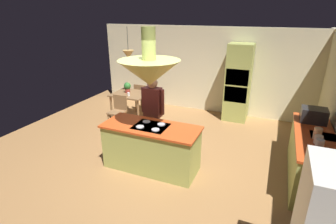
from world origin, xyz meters
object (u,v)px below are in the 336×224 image
object	(u,v)px
oven_tower	(238,83)
cup_on_table	(129,94)
potted_plant_on_table	(127,87)
canister_flour	(320,144)
canister_tea	(318,134)
person_at_island	(153,110)
dining_table	(131,97)
canister_sugar	(318,140)
chair_by_back_wall	(142,96)
kitchen_island	(151,147)
chair_facing_island	(118,109)
microwave_on_counter	(314,115)

from	to	relation	value
oven_tower	cup_on_table	world-z (taller)	oven_tower
potted_plant_on_table	cup_on_table	xyz separation A→B (m)	(0.18, -0.24, -0.12)
potted_plant_on_table	cup_on_table	bearing A→B (deg)	-53.81
canister_flour	canister_tea	bearing A→B (deg)	90.00
person_at_island	potted_plant_on_table	xyz separation A→B (m)	(-1.53, 1.47, -0.03)
oven_tower	dining_table	size ratio (longest dim) A/B	2.19
cup_on_table	canister_sugar	world-z (taller)	canister_sugar
dining_table	cup_on_table	bearing A→B (deg)	-72.23
oven_tower	chair_by_back_wall	bearing A→B (deg)	-169.99
chair_by_back_wall	kitchen_island	bearing A→B (deg)	121.73
person_at_island	potted_plant_on_table	size ratio (longest dim) A/B	5.58
canister_flour	potted_plant_on_table	bearing A→B (deg)	158.26
oven_tower	chair_by_back_wall	world-z (taller)	oven_tower
person_at_island	canister_sugar	size ratio (longest dim) A/B	11.81
kitchen_island	chair_facing_island	xyz separation A→B (m)	(-1.70, 1.45, 0.04)
kitchen_island	chair_by_back_wall	distance (m)	3.23
canister_sugar	canister_tea	distance (m)	0.18
potted_plant_on_table	canister_sugar	size ratio (longest dim) A/B	2.12
dining_table	canister_flour	distance (m)	4.90
canister_sugar	microwave_on_counter	bearing A→B (deg)	90.00
person_at_island	cup_on_table	size ratio (longest dim) A/B	18.60
oven_tower	canister_sugar	xyz separation A→B (m)	(1.74, -2.79, -0.09)
potted_plant_on_table	cup_on_table	distance (m)	0.33
chair_facing_island	microwave_on_counter	world-z (taller)	microwave_on_counter
kitchen_island	canister_tea	world-z (taller)	canister_tea
chair_facing_island	microwave_on_counter	size ratio (longest dim) A/B	1.89
cup_on_table	microwave_on_counter	xyz separation A→B (m)	(4.47, -0.46, 0.25)
chair_facing_island	potted_plant_on_table	world-z (taller)	potted_plant_on_table
kitchen_island	canister_sugar	xyz separation A→B (m)	(2.84, 0.46, 0.52)
dining_table	microwave_on_counter	size ratio (longest dim) A/B	2.14
kitchen_island	canister_sugar	distance (m)	2.92
chair_by_back_wall	potted_plant_on_table	size ratio (longest dim) A/B	2.90
chair_facing_island	chair_by_back_wall	world-z (taller)	same
canister_flour	cup_on_table	bearing A→B (deg)	160.19
oven_tower	canister_flour	xyz separation A→B (m)	(1.74, -2.97, -0.09)
chair_facing_island	chair_by_back_wall	bearing A→B (deg)	90.00
person_at_island	chair_by_back_wall	xyz separation A→B (m)	(-1.42, 2.09, -0.46)
potted_plant_on_table	chair_by_back_wall	bearing A→B (deg)	79.97
canister_sugar	microwave_on_counter	size ratio (longest dim) A/B	0.31
dining_table	oven_tower	bearing A→B (deg)	22.21
person_at_island	canister_tea	size ratio (longest dim) A/B	8.31
chair_facing_island	canister_sugar	world-z (taller)	canister_sugar
cup_on_table	canister_flour	size ratio (longest dim) A/B	0.58
oven_tower	chair_facing_island	distance (m)	3.37
potted_plant_on_table	microwave_on_counter	size ratio (longest dim) A/B	0.65
chair_facing_island	microwave_on_counter	distance (m)	4.57
potted_plant_on_table	canister_sugar	bearing A→B (deg)	-19.80
chair_facing_island	canister_flour	world-z (taller)	canister_flour
cup_on_table	canister_tea	world-z (taller)	canister_tea
chair_by_back_wall	canister_flour	xyz separation A→B (m)	(4.54, -2.47, 0.49)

